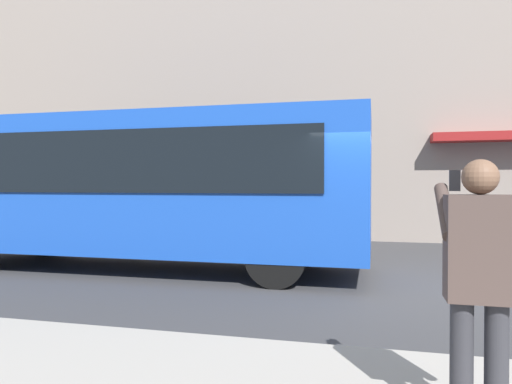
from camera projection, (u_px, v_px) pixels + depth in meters
ground_plane at (390, 287)px, 7.79m from camera, size 60.00×60.00×0.00m
building_facade_far at (384, 43)px, 14.29m from camera, size 28.00×1.55×12.00m
red_bus at (140, 185)px, 9.49m from camera, size 9.05×2.54×3.08m
pedestrian_photographer at (480, 274)px, 2.93m from camera, size 0.53×0.52×1.70m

